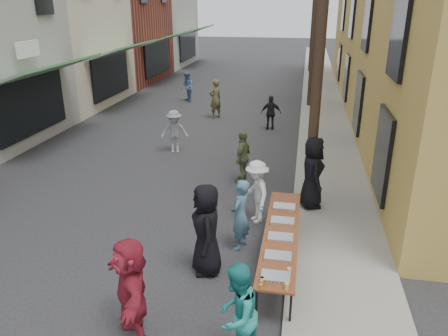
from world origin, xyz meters
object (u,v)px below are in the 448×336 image
(serving_table, at_px, (281,234))
(catering_tray_sausage, at_px, (275,277))
(utility_pole_near, at_px, (321,33))
(guest_front_c, at_px, (237,315))
(utility_pole_far, at_px, (314,10))
(server, at_px, (312,173))
(utility_pole_mid, at_px, (315,16))
(guest_front_a, at_px, (206,230))

(serving_table, distance_m, catering_tray_sausage, 1.65)
(utility_pole_near, bearing_deg, guest_front_c, -100.56)
(utility_pole_far, height_order, server, utility_pole_far)
(utility_pole_far, bearing_deg, utility_pole_near, -90.00)
(serving_table, bearing_deg, utility_pole_mid, 87.80)
(utility_pole_near, height_order, serving_table, utility_pole_near)
(catering_tray_sausage, bearing_deg, serving_table, 90.00)
(utility_pole_mid, xyz_separation_m, utility_pole_far, (0.00, 12.00, 0.00))
(server, bearing_deg, utility_pole_far, -12.60)
(catering_tray_sausage, relative_size, guest_front_a, 0.26)
(server, bearing_deg, utility_pole_near, 2.91)
(server, bearing_deg, guest_front_a, 134.82)
(utility_pole_mid, distance_m, utility_pole_far, 12.00)
(utility_pole_mid, xyz_separation_m, guest_front_a, (-2.03, -15.45, -3.54))
(utility_pole_far, bearing_deg, server, -89.88)
(utility_pole_near, xyz_separation_m, server, (0.05, -0.18, -3.45))
(utility_pole_mid, distance_m, server, 12.66)
(guest_front_a, height_order, guest_front_c, guest_front_a)
(catering_tray_sausage, bearing_deg, utility_pole_near, 82.86)
(catering_tray_sausage, xyz_separation_m, guest_front_a, (-1.46, 1.11, 0.17))
(utility_pole_mid, relative_size, catering_tray_sausage, 18.00)
(serving_table, bearing_deg, server, 77.20)
(utility_pole_mid, xyz_separation_m, catering_tray_sausage, (-0.57, -16.57, -3.71))
(catering_tray_sausage, xyz_separation_m, guest_front_c, (-0.49, -1.15, 0.06))
(utility_pole_far, xyz_separation_m, serving_table, (-0.57, -26.92, -3.79))
(serving_table, height_order, guest_front_a, guest_front_a)
(serving_table, height_order, server, server)
(catering_tray_sausage, distance_m, server, 4.44)
(utility_pole_mid, relative_size, guest_front_c, 5.28)
(guest_front_c, bearing_deg, serving_table, -174.81)
(serving_table, xyz_separation_m, catering_tray_sausage, (-0.00, -1.65, 0.08))
(utility_pole_near, xyz_separation_m, utility_pole_far, (0.00, 24.00, 0.00))
(catering_tray_sausage, relative_size, server, 0.26)
(utility_pole_near, relative_size, utility_pole_mid, 1.00)
(utility_pole_far, bearing_deg, serving_table, -91.22)
(server, bearing_deg, utility_pole_mid, -12.48)
(utility_pole_mid, bearing_deg, serving_table, -92.20)
(utility_pole_far, relative_size, guest_front_a, 4.68)
(serving_table, bearing_deg, utility_pole_far, 88.78)
(utility_pole_mid, bearing_deg, catering_tray_sausage, -91.98)
(utility_pole_far, xyz_separation_m, guest_front_c, (-1.07, -29.72, -3.65))
(utility_pole_far, distance_m, guest_front_c, 29.96)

